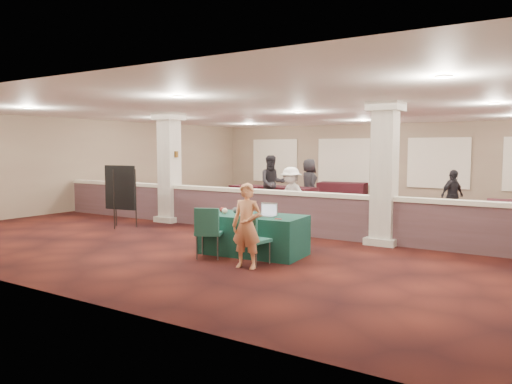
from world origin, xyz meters
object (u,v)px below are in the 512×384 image
Objects in this scene: attendee_b at (291,196)px; attendee_d at (309,184)px; woman at (247,226)px; far_table_front_center at (288,198)px; far_table_back_left at (255,196)px; easel_board at (120,188)px; attendee_c at (452,196)px; near_table at (253,235)px; far_table_front_right at (387,217)px; far_table_front_left at (191,200)px; attendee_a at (272,183)px; far_table_back_center at (342,192)px; conf_chair_main at (252,236)px; conf_chair_side at (208,228)px.

attendee_d is at bearing 123.38° from attendee_b.
attendee_d reaches higher than woman.
far_table_front_center reaches higher than far_table_back_left.
attendee_c is at bearing 32.31° from easel_board.
near_table is 4.53m from far_table_front_right.
near_table is at bearing -172.36° from attendee_c.
attendee_c is at bearing -1.34° from far_table_back_left.
far_table_back_left is 4.61m from attendee_b.
far_table_back_left is (0.94, 2.62, -0.01)m from far_table_front_left.
attendee_b is at bearing 103.53° from near_table.
far_table_back_center is at bearing 36.10° from attendee_a.
far_table_front_left is 3.45m from far_table_front_center.
attendee_a is 1.18× the size of attendee_b.
attendee_c is at bearing 68.88° from far_table_front_right.
attendee_d is (-5.02, 0.55, 0.13)m from attendee_c.
near_table is at bearing 149.42° from attendee_d.
near_table is at bearing -39.51° from far_table_front_left.
far_table_back_center is 6.08m from attendee_c.
far_table_front_left is at bearing 147.51° from conf_chair_main.
easel_board is at bearing -103.96° from far_table_back_center.
near_table is 7.47m from attendee_c.
far_table_back_center is at bearing 114.70° from attendee_b.
far_table_back_center is (2.10, 3.30, 0.01)m from far_table_back_left.
far_table_back_left is 7.09m from attendee_c.
far_table_front_left is 1.18× the size of attendee_b.
far_table_back_left is at bearing 154.28° from far_table_front_right.
woman is at bearing -69.50° from conf_chair_main.
conf_chair_main is 0.48× the size of attendee_a.
attendee_b is 4.85m from attendee_c.
far_table_front_left is (-6.08, 5.39, -0.15)m from conf_chair_main.
near_table is 7.23m from far_table_front_left.
far_table_front_left is at bearing 133.76° from attendee_c.
far_table_front_right is 0.96× the size of far_table_back_left.
far_table_back_left is (-5.13, 8.01, -0.16)m from conf_chair_main.
conf_chair_main reaches higher than far_table_back_center.
attendee_d reaches higher than conf_chair_side.
far_table_back_left is at bearing 115.43° from attendee_c.
easel_board is 7.22m from far_table_front_right.
attendee_c is at bearing 85.17° from conf_chair_main.
attendee_d reaches higher than far_table_front_right.
woman is 11.98m from far_table_back_center.
attendee_b is at bearing 155.51° from attendee_c.
conf_chair_main is 5.19m from far_table_front_right.
woman reaches higher than far_table_front_right.
conf_chair_main is at bearing -24.79° from easel_board.
near_table reaches higher than far_table_front_center.
attendee_b is (3.59, 3.12, -0.27)m from easel_board.
conf_chair_side is 9.03m from far_table_back_left.
attendee_c is at bearing -35.59° from attendee_a.
woman is at bearing -65.56° from far_table_front_center.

